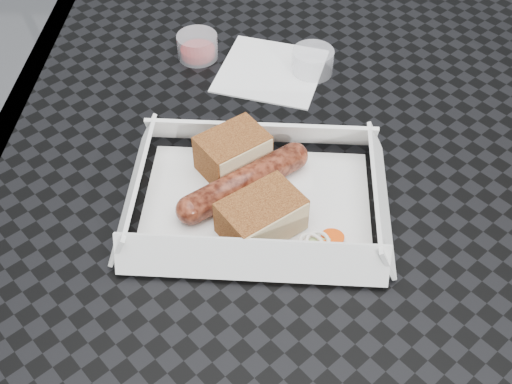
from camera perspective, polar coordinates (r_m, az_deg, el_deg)
patio_table at (r=0.72m, az=8.31°, el=-2.68°), size 0.80×0.80×0.74m
food_tray at (r=0.63m, az=0.05°, el=-1.07°), size 0.22×0.15×0.00m
bratwurst at (r=0.63m, az=-1.04°, el=0.90°), size 0.12×0.11×0.03m
bread_near at (r=0.65m, az=-2.07°, el=3.53°), size 0.08×0.08×0.04m
bread_far at (r=0.59m, az=0.47°, el=-2.16°), size 0.09×0.08×0.04m
veg_garnish at (r=0.59m, az=5.60°, el=-5.00°), size 0.03×0.03×0.00m
napkin at (r=0.79m, az=1.32°, el=10.73°), size 0.14×0.14×0.00m
condiment_cup_sauce at (r=0.81m, az=-5.22°, el=12.77°), size 0.05×0.05×0.03m
condiment_cup_empty at (r=0.79m, az=5.05°, el=11.48°), size 0.05×0.05×0.03m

